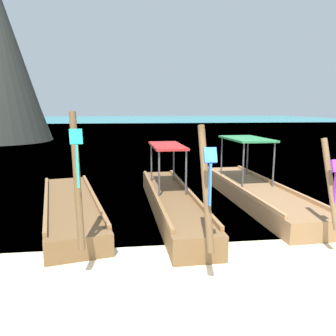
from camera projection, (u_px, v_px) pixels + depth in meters
ground at (206, 313)px, 4.55m from camera, size 120.00×120.00×0.00m
sea_water at (132, 123)px, 65.44m from camera, size 120.00×120.00×0.00m
longtail_boat_turquoise_ribbon at (71, 207)px, 8.55m from camera, size 2.43×6.13×2.74m
longtail_boat_blue_ribbon at (172, 201)px, 8.92m from camera, size 1.24×6.96×2.52m
longtail_boat_violet_ribbon at (255, 191)px, 9.98m from camera, size 1.64×7.05×2.21m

